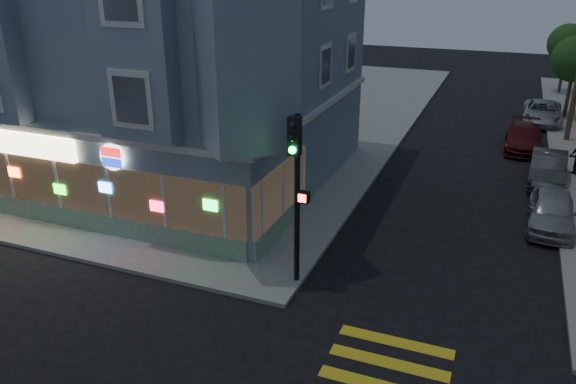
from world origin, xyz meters
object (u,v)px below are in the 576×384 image
Objects in this scene: parked_car_b at (548,169)px; parked_car_a at (552,211)px; parked_car_c at (524,137)px; street_tree_far at (568,44)px; parked_car_d at (542,113)px; traffic_signal at (296,173)px; street_tree_near at (575,59)px.

parked_car_a is at bearing -86.95° from parked_car_b.
parked_car_a is 0.96× the size of parked_car_b.
street_tree_far is at bearing 81.27° from parked_car_c.
traffic_signal reaches higher than parked_car_d.
parked_car_c is 6.46m from parked_car_d.
parked_car_c is 19.70m from traffic_signal.
parked_car_a is 10.46m from parked_car_c.
traffic_signal reaches higher than parked_car_b.
parked_car_c is 0.85× the size of traffic_signal.
parked_car_c is at bearing 69.94° from traffic_signal.
street_tree_near is at bearing 87.15° from parked_car_a.
traffic_signal is (-6.78, -18.21, 3.25)m from parked_car_c.
parked_car_a is at bearing -89.45° from parked_car_d.
street_tree_far is 1.18× the size of parked_car_b.
parked_car_c is at bearing -99.23° from parked_car_d.
parked_car_a is 5.20m from parked_car_b.
street_tree_near reaches higher than parked_car_c.
parked_car_d is at bearing 93.05° from parked_car_b.
parked_car_a is at bearing 45.13° from traffic_signal.
parked_car_d reaches higher than parked_car_c.
street_tree_far is at bearing 89.07° from parked_car_b.
street_tree_far is (0.00, 8.00, 0.00)m from street_tree_near.
parked_car_c is (-2.60, -8.41, -3.25)m from street_tree_near.
street_tree_far is 27.04m from parked_car_a.
parked_car_d is at bearing 80.49° from parked_car_c.
traffic_signal reaches higher than parked_car_a.
parked_car_c is at bearing 104.95° from parked_car_b.
street_tree_far is 1.12× the size of parked_car_c.
traffic_signal reaches higher than street_tree_near.
parked_car_d is (0.00, 16.77, -0.02)m from parked_car_a.
traffic_signal is at bearing -107.22° from parked_car_d.
traffic_signal reaches higher than parked_car_c.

